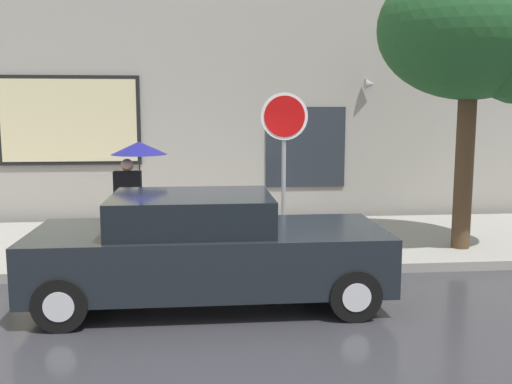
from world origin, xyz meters
name	(u,v)px	position (x,y,z in m)	size (l,w,h in m)	color
ground_plane	(216,300)	(0.00, 0.00, 0.00)	(60.00, 60.00, 0.00)	#333338
sidewalk	(212,243)	(0.00, 3.00, 0.07)	(20.00, 4.00, 0.15)	gray
building_facade	(207,66)	(-0.02, 5.50, 3.49)	(20.00, 0.67, 7.00)	#9E998E
parked_car	(206,249)	(-0.12, -0.07, 0.72)	(4.55, 1.89, 1.45)	black
pedestrian_with_umbrella	(135,164)	(-1.30, 2.42, 1.61)	(0.95, 0.95, 1.85)	black
street_tree	(482,35)	(4.45, 1.87, 3.76)	(3.13, 2.66, 4.89)	#4C3823
stop_sign	(284,141)	(1.16, 1.73, 2.03)	(0.76, 0.10, 2.66)	gray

